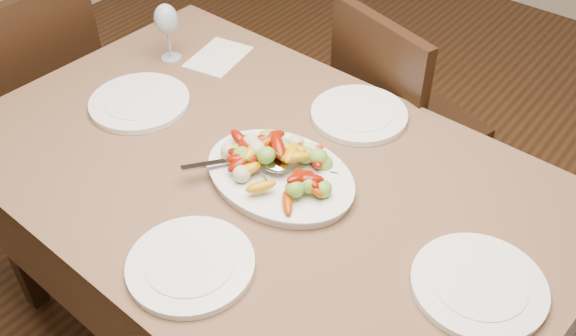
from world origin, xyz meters
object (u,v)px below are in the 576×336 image
(chair_left, at_px, (32,95))
(wine_glass, at_px, (168,31))
(dining_table, at_px, (288,280))
(plate_near, at_px, (191,265))
(chair_far, at_px, (410,125))
(plate_left, at_px, (140,103))
(serving_platter, at_px, (280,177))
(plate_right, at_px, (479,286))
(plate_far, at_px, (359,115))

(chair_left, height_order, wine_glass, wine_glass)
(dining_table, xyz_separation_m, chair_left, (-1.27, 0.03, 0.10))
(chair_left, bearing_deg, plate_near, 73.75)
(chair_far, distance_m, plate_left, 0.97)
(dining_table, relative_size, plate_near, 6.36)
(serving_platter, relative_size, wine_glass, 1.98)
(plate_right, distance_m, plate_far, 0.66)
(dining_table, bearing_deg, plate_far, 93.50)
(plate_left, xyz_separation_m, plate_near, (0.56, -0.35, 0.00))
(dining_table, height_order, plate_left, plate_left)
(chair_far, relative_size, plate_left, 3.21)
(chair_left, distance_m, plate_far, 1.32)
(chair_far, bearing_deg, chair_left, 47.49)
(dining_table, distance_m, plate_right, 0.66)
(plate_right, distance_m, wine_glass, 1.24)
(plate_near, bearing_deg, serving_platter, 94.10)
(plate_far, height_order, plate_near, same)
(dining_table, xyz_separation_m, chair_far, (-0.05, 0.76, 0.10))
(dining_table, xyz_separation_m, plate_right, (0.53, 0.00, 0.39))
(serving_platter, bearing_deg, plate_left, 179.93)
(chair_far, bearing_deg, plate_near, 108.69)
(chair_left, height_order, plate_far, chair_left)
(plate_near, bearing_deg, plate_right, 33.24)
(plate_near, bearing_deg, plate_left, 148.12)
(plate_right, xyz_separation_m, wine_glass, (-1.21, 0.24, 0.09))
(chair_far, distance_m, plate_near, 1.15)
(chair_far, distance_m, plate_far, 0.50)
(dining_table, height_order, plate_right, plate_right)
(serving_platter, bearing_deg, wine_glass, 159.81)
(plate_near, bearing_deg, plate_far, 91.50)
(dining_table, relative_size, chair_far, 1.94)
(plate_right, bearing_deg, chair_far, 127.03)
(chair_far, bearing_deg, wine_glass, 55.80)
(chair_left, bearing_deg, wine_glass, 110.36)
(wine_glass, bearing_deg, plate_far, 9.98)
(dining_table, bearing_deg, plate_right, 0.18)
(chair_left, bearing_deg, serving_platter, 89.08)
(wine_glass, bearing_deg, dining_table, -19.62)
(chair_left, xyz_separation_m, wine_glass, (0.59, 0.21, 0.39))
(plate_left, bearing_deg, chair_left, 177.99)
(plate_right, bearing_deg, plate_left, 179.90)
(chair_far, distance_m, plate_right, 1.00)
(chair_left, height_order, serving_platter, chair_left)
(dining_table, xyz_separation_m, plate_left, (-0.57, 0.00, 0.39))
(plate_right, bearing_deg, plate_far, 146.95)
(wine_glass, bearing_deg, plate_right, -11.29)
(chair_left, xyz_separation_m, plate_near, (1.27, -0.37, 0.29))
(chair_far, bearing_deg, dining_table, 109.97)
(plate_far, height_order, wine_glass, wine_glass)
(serving_platter, bearing_deg, chair_left, 178.83)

